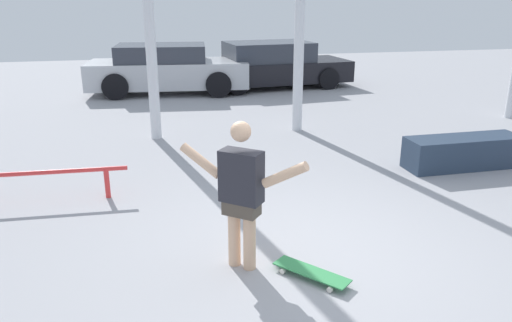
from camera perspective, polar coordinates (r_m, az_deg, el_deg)
ground_plane at (r=5.47m, az=5.86°, el=-10.70°), size 36.00×36.00×0.00m
skateboarder at (r=4.89m, az=-1.68°, el=-3.35°), size 1.13×0.95×1.54m
skateboard at (r=5.06m, az=6.34°, el=-12.53°), size 0.67×0.74×0.08m
grind_box at (r=8.67m, az=22.62°, el=0.94°), size 1.91×0.58×0.50m
grind_rail at (r=7.34m, az=-26.86°, el=-1.82°), size 3.17×0.18×0.45m
parked_car_silver at (r=14.41m, az=-10.14°, el=10.28°), size 4.53×2.23×1.34m
parked_car_black at (r=15.13m, az=1.87°, el=10.86°), size 4.60×2.28×1.33m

